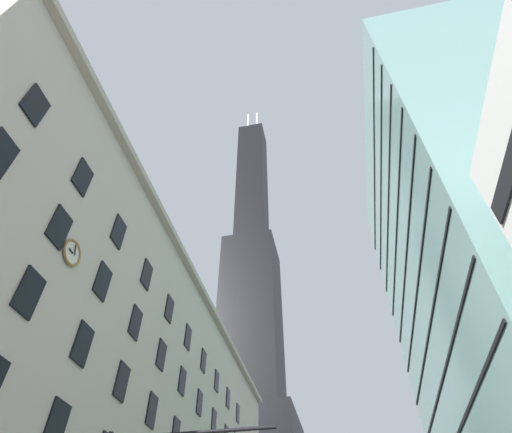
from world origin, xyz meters
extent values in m
cube|color=beige|center=(-19.36, 25.27, 13.98)|extent=(16.72, 62.54, 27.95)
cube|color=#B2A893|center=(-10.75, 25.27, 27.25)|extent=(0.70, 62.54, 0.60)
cube|color=black|center=(-10.95, 8.00, 8.20)|extent=(0.14, 1.40, 2.20)
cube|color=black|center=(-10.95, 3.00, 12.40)|extent=(0.14, 1.40, 2.20)
cube|color=black|center=(-10.95, 8.00, 12.40)|extent=(0.14, 1.40, 2.20)
cube|color=black|center=(-10.95, 13.00, 12.40)|extent=(0.14, 1.40, 2.20)
cube|color=black|center=(-10.95, 18.00, 12.40)|extent=(0.14, 1.40, 2.20)
cube|color=black|center=(-10.95, 23.00, 12.40)|extent=(0.14, 1.40, 2.20)
cube|color=black|center=(-10.95, -2.00, 16.60)|extent=(0.14, 1.40, 2.20)
cube|color=black|center=(-10.95, 3.00, 16.60)|extent=(0.14, 1.40, 2.20)
cube|color=black|center=(-10.95, 8.00, 16.60)|extent=(0.14, 1.40, 2.20)
cube|color=black|center=(-10.95, 13.00, 16.60)|extent=(0.14, 1.40, 2.20)
cube|color=black|center=(-10.95, 18.00, 16.60)|extent=(0.14, 1.40, 2.20)
cube|color=black|center=(-10.95, 23.00, 16.60)|extent=(0.14, 1.40, 2.20)
cube|color=black|center=(-10.95, 28.00, 16.60)|extent=(0.14, 1.40, 2.20)
cube|color=black|center=(-10.95, 33.00, 16.60)|extent=(0.14, 1.40, 2.20)
cube|color=black|center=(-10.95, -2.00, 20.80)|extent=(0.14, 1.40, 2.20)
cube|color=black|center=(-10.95, 3.00, 20.80)|extent=(0.14, 1.40, 2.20)
cube|color=black|center=(-10.95, 8.00, 20.80)|extent=(0.14, 1.40, 2.20)
cube|color=black|center=(-10.95, 13.00, 20.80)|extent=(0.14, 1.40, 2.20)
cube|color=black|center=(-10.95, 18.00, 20.80)|extent=(0.14, 1.40, 2.20)
cube|color=black|center=(-10.95, 23.00, 20.80)|extent=(0.14, 1.40, 2.20)
cube|color=black|center=(-10.95, 28.00, 20.80)|extent=(0.14, 1.40, 2.20)
cube|color=black|center=(-10.95, 33.00, 20.80)|extent=(0.14, 1.40, 2.20)
cube|color=black|center=(-10.95, 38.00, 20.80)|extent=(0.14, 1.40, 2.20)
cube|color=black|center=(-10.95, 43.00, 20.80)|extent=(0.14, 1.40, 2.20)
torus|color=olive|center=(-10.88, 4.55, 16.07)|extent=(0.14, 1.56, 1.56)
cylinder|color=silver|center=(-10.92, 4.55, 16.07)|extent=(0.05, 1.35, 1.35)
cube|color=black|center=(-10.85, 4.37, 16.06)|extent=(0.03, 0.40, 0.11)
cube|color=black|center=(-10.85, 4.66, 16.33)|extent=(0.03, 0.28, 0.57)
cube|color=black|center=(-21.26, 95.89, 66.39)|extent=(16.92, 16.92, 55.91)
cube|color=black|center=(-21.26, 95.89, 129.28)|extent=(10.88, 10.88, 69.88)
cylinder|color=silver|center=(-23.44, 95.89, 173.27)|extent=(1.20, 1.20, 18.10)
cylinder|color=silver|center=(-19.09, 95.89, 173.27)|extent=(1.20, 1.20, 18.10)
cube|color=black|center=(10.96, 25.87, 12.00)|extent=(0.12, 32.90, 0.24)
cube|color=black|center=(10.96, 25.87, 16.00)|extent=(0.12, 32.90, 0.24)
cube|color=black|center=(10.96, 25.87, 20.00)|extent=(0.12, 32.90, 0.24)
cube|color=black|center=(10.96, 25.87, 24.00)|extent=(0.12, 32.90, 0.24)
cube|color=black|center=(10.96, 25.87, 28.00)|extent=(0.12, 32.90, 0.24)
cube|color=black|center=(10.96, 25.87, 32.00)|extent=(0.12, 32.90, 0.24)
cube|color=black|center=(10.96, 25.87, 36.00)|extent=(0.12, 32.90, 0.24)
cube|color=black|center=(10.96, 25.87, 40.00)|extent=(0.12, 32.90, 0.24)
cube|color=black|center=(10.96, 25.87, 44.00)|extent=(0.12, 32.90, 0.24)
cylinder|color=black|center=(-3.31, 5.74, 6.68)|extent=(6.74, 0.14, 0.14)
camera|label=1|loc=(2.71, -10.53, 1.37)|focal=28.92mm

